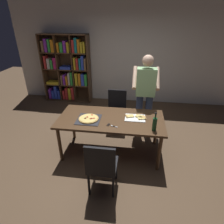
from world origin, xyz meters
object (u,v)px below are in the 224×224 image
at_px(person_serving_pizza, 145,92).
at_px(bookshelf, 67,69).
at_px(pepperoni_pizza_on_tray, 89,119).
at_px(kitchen_scissors, 110,125).
at_px(chair_far_side, 117,107).
at_px(dining_table, 111,122).
at_px(chair_near_camera, 102,165).
at_px(wine_bottle, 155,124).

bearing_deg(person_serving_pizza, bookshelf, 143.81).
relative_size(pepperoni_pizza_on_tray, kitchen_scissors, 2.08).
distance_m(chair_far_side, bookshelf, 2.24).
distance_m(dining_table, chair_near_camera, 0.95).
bearing_deg(kitchen_scissors, chair_far_side, 91.36).
bearing_deg(wine_bottle, person_serving_pizza, 97.83).
height_order(chair_near_camera, pepperoni_pizza_on_tray, chair_near_camera).
distance_m(bookshelf, person_serving_pizza, 2.80).
xyz_separation_m(bookshelf, pepperoni_pizza_on_tray, (1.27, -2.47, -0.21)).
xyz_separation_m(chair_near_camera, person_serving_pizza, (0.61, 1.65, 0.49)).
height_order(chair_near_camera, wine_bottle, wine_bottle).
relative_size(person_serving_pizza, wine_bottle, 5.54).
height_order(bookshelf, person_serving_pizza, bookshelf).
bearing_deg(chair_far_side, chair_near_camera, -90.00).
distance_m(pepperoni_pizza_on_tray, kitchen_scissors, 0.44).
xyz_separation_m(bookshelf, person_serving_pizza, (2.26, -1.66, 0.02)).
height_order(bookshelf, wine_bottle, bookshelf).
distance_m(chair_near_camera, person_serving_pizza, 1.83).
height_order(chair_far_side, wine_bottle, wine_bottle).
relative_size(chair_near_camera, bookshelf, 0.46).
bearing_deg(dining_table, bookshelf, 124.95).
distance_m(dining_table, chair_far_side, 0.95).
bearing_deg(pepperoni_pizza_on_tray, bookshelf, 117.26).
bearing_deg(chair_near_camera, kitchen_scissors, 87.65).
bearing_deg(chair_far_side, bookshelf, 139.11).
bearing_deg(bookshelf, dining_table, -55.05).
relative_size(dining_table, bookshelf, 0.97).
distance_m(chair_near_camera, bookshelf, 3.73).
bearing_deg(chair_far_side, kitchen_scissors, -88.64).
bearing_deg(person_serving_pizza, chair_near_camera, -110.12).
bearing_deg(wine_bottle, dining_table, 158.71).
xyz_separation_m(bookshelf, kitchen_scissors, (1.69, -2.62, -0.22)).
bearing_deg(wine_bottle, kitchen_scissors, 176.72).
relative_size(pepperoni_pizza_on_tray, wine_bottle, 1.31).
bearing_deg(kitchen_scissors, bookshelf, 122.75).
distance_m(chair_near_camera, chair_far_side, 1.87).
height_order(person_serving_pizza, kitchen_scissors, person_serving_pizza).
xyz_separation_m(chair_far_side, wine_bottle, (0.74, -1.23, 0.36)).
xyz_separation_m(dining_table, wine_bottle, (0.74, -0.29, 0.19)).
bearing_deg(pepperoni_pizza_on_tray, person_serving_pizza, 39.56).
xyz_separation_m(person_serving_pizza, wine_bottle, (0.14, -1.01, -0.13)).
height_order(person_serving_pizza, pepperoni_pizza_on_tray, person_serving_pizza).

